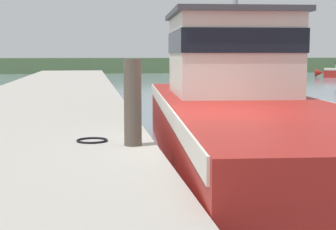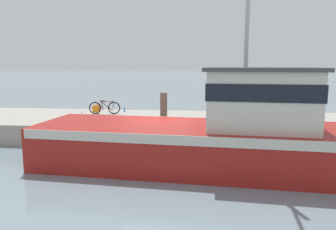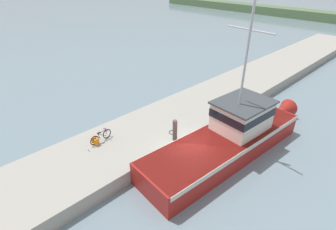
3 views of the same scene
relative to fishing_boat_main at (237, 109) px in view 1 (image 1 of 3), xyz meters
name	(u,v)px [view 1 (image 1 of 3)]	position (x,y,z in m)	size (l,w,h in m)	color
ground_plane	(211,195)	(-1.21, -2.62, -1.24)	(320.00, 320.00, 0.00)	gray
far_shoreline	(322,65)	(28.79, 56.66, -0.26)	(180.00, 5.00, 1.95)	#567047
fishing_boat_main	(237,109)	(0.00, 0.00, 0.00)	(4.28, 14.57, 9.44)	maroon
mooring_post	(133,103)	(-2.58, -2.66, 0.43)	(0.30, 0.30, 1.46)	#51473D
hose_coil	(92,140)	(-3.27, -2.15, -0.28)	(0.55, 0.55, 0.04)	black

